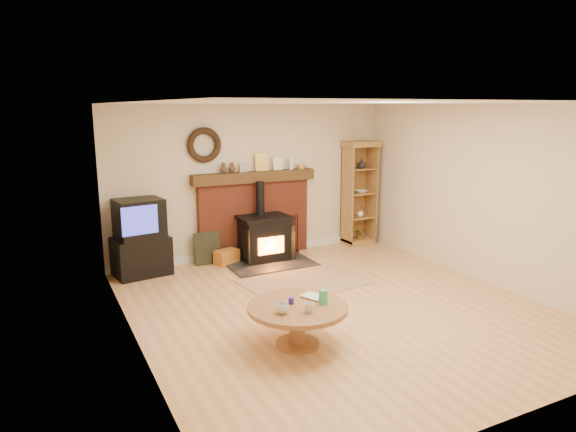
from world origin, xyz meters
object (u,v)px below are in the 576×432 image
wood_stove (265,239)px  curio_cabinet (359,193)px  tv_unit (140,239)px  coffee_table (298,313)px

wood_stove → curio_cabinet: (2.06, 0.28, 0.59)m
wood_stove → curio_cabinet: 2.16m
wood_stove → curio_cabinet: bearing=7.7°
tv_unit → coffee_table: 3.38m
curio_cabinet → coffee_table: bearing=-132.5°
wood_stove → curio_cabinet: size_ratio=0.72×
tv_unit → coffee_table: tv_unit is taller
tv_unit → coffee_table: (1.03, -3.22, -0.20)m
curio_cabinet → coffee_table: curio_cabinet is taller
wood_stove → coffee_table: wood_stove is taller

